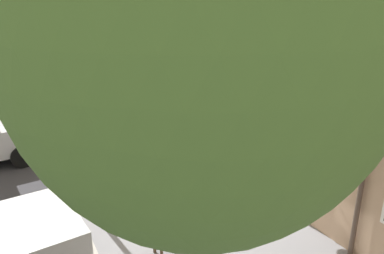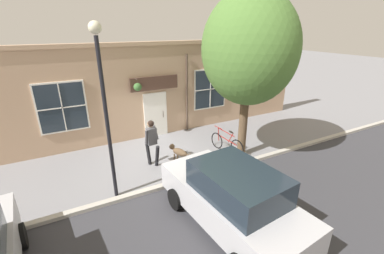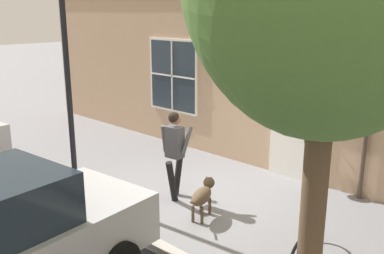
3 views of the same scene
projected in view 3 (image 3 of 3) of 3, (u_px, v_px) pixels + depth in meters
ground_plane at (205, 197)px, 8.72m from camera, size 90.00×90.00×0.00m
storefront_facade at (275, 79)px, 9.78m from camera, size 0.95×18.00×4.30m
pedestrian_walking at (175, 146)px, 8.43m from camera, size 0.70×0.55×1.80m
dog_on_leash at (203, 195)px, 7.80m from camera, size 1.05×0.53×0.67m
leaning_bicycle at (305, 242)px, 6.29m from camera, size 1.69×0.47×1.00m
street_lamp at (64, 32)px, 8.07m from camera, size 0.32×0.32×5.05m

